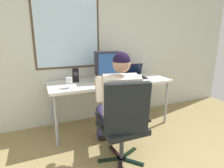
% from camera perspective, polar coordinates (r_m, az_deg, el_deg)
% --- Properties ---
extents(wall_rear, '(5.92, 0.08, 2.69)m').
position_cam_1_polar(wall_rear, '(3.07, -7.57, 13.52)').
color(wall_rear, beige).
rests_on(wall_rear, ground).
extents(desk, '(1.86, 0.69, 0.74)m').
position_cam_1_polar(desk, '(2.85, -0.52, 0.03)').
color(desk, '#8F939D').
rests_on(desk, ground).
extents(office_chair, '(0.62, 0.58, 0.99)m').
position_cam_1_polar(office_chair, '(1.98, 3.74, -11.16)').
color(office_chair, black).
rests_on(office_chair, ground).
extents(person_seated, '(0.61, 0.83, 1.25)m').
position_cam_1_polar(person_seated, '(2.17, 1.92, -5.98)').
color(person_seated, navy).
rests_on(person_seated, ground).
extents(crt_monitor, '(0.41, 0.29, 0.44)m').
position_cam_1_polar(crt_monitor, '(2.79, -1.20, 6.33)').
color(crt_monitor, beige).
rests_on(crt_monitor, desk).
extents(laptop, '(0.38, 0.34, 0.22)m').
position_cam_1_polar(laptop, '(3.08, 6.77, 3.14)').
color(laptop, '#2A192F').
rests_on(laptop, desk).
extents(wine_glass, '(0.08, 0.08, 0.14)m').
position_cam_1_polar(wine_glass, '(2.48, -13.15, 0.99)').
color(wine_glass, silver).
rests_on(wine_glass, desk).
extents(desk_speaker, '(0.10, 0.10, 0.20)m').
position_cam_1_polar(desk_speaker, '(2.80, -11.19, 2.69)').
color(desk_speaker, black).
rests_on(desk_speaker, desk).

